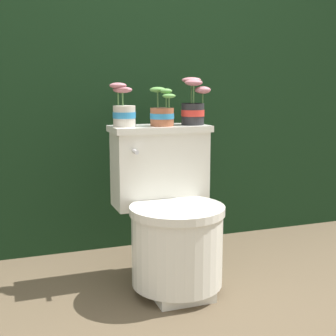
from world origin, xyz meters
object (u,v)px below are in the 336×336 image
object	(u,v)px
potted_plant_left	(124,110)
potted_plant_middle	(193,107)
toilet	(171,217)
potted_plant_midleft	(162,113)

from	to	relation	value
potted_plant_left	potted_plant_middle	world-z (taller)	potted_plant_middle
toilet	potted_plant_middle	world-z (taller)	potted_plant_middle
toilet	potted_plant_middle	distance (m)	0.56
potted_plant_midleft	potted_plant_middle	size ratio (longest dim) A/B	0.80
toilet	potted_plant_midleft	xyz separation A→B (m)	(0.01, 0.14, 0.48)
potted_plant_left	potted_plant_midleft	bearing A→B (deg)	-11.42
potted_plant_midleft	potted_plant_middle	xyz separation A→B (m)	(0.17, 0.01, 0.03)
toilet	potted_plant_left	bearing A→B (deg)	135.54
potted_plant_left	potted_plant_middle	xyz separation A→B (m)	(0.35, -0.02, 0.01)
potted_plant_middle	toilet	bearing A→B (deg)	-139.37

